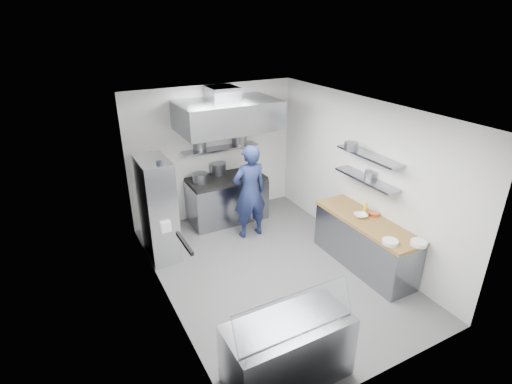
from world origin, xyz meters
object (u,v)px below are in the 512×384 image
gas_range (227,200)px  wire_rack (158,209)px  chef (250,192)px  display_case (288,351)px

gas_range → wire_rack: 1.83m
gas_range → chef: size_ratio=0.85×
chef → display_case: size_ratio=1.25×
chef → display_case: (-1.18, -3.27, -0.51)m
gas_range → chef: 0.97m
wire_rack → chef: bearing=-4.4°
gas_range → wire_rack: (-1.63, -0.69, 0.48)m
gas_range → display_case: size_ratio=1.07×
gas_range → chef: (0.12, -0.83, 0.49)m
gas_range → wire_rack: size_ratio=0.86×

